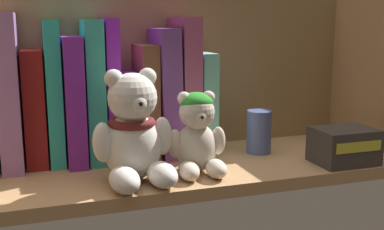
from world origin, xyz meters
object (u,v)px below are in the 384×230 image
at_px(book_9, 127,114).
at_px(book_12, 182,86).
at_px(book_11, 163,92).
at_px(small_product_box, 344,146).
at_px(book_7, 92,91).
at_px(teddy_bear_smaller, 197,135).
at_px(pillar_candle, 259,132).
at_px(book_4, 34,108).
at_px(book_13, 199,101).
at_px(book_6, 73,99).
at_px(teddy_bear_larger, 134,134).
at_px(book_8, 109,89).
at_px(book_3, 10,91).
at_px(book_10, 144,100).
at_px(book_5, 54,93).

distance_m(book_9, book_12, 0.11).
distance_m(book_11, small_product_box, 0.33).
bearing_deg(book_7, book_11, 0.00).
relative_size(teddy_bear_smaller, pillar_candle, 1.65).
xyz_separation_m(book_4, teddy_bear_smaller, (0.24, -0.13, -0.03)).
bearing_deg(book_13, book_11, 180.00).
distance_m(book_6, book_11, 0.16).
xyz_separation_m(book_9, teddy_bear_larger, (-0.02, -0.14, -0.00)).
relative_size(book_8, pillar_candle, 3.07).
height_order(book_12, book_13, book_12).
bearing_deg(book_3, book_8, 0.00).
distance_m(book_3, book_11, 0.26).
height_order(book_4, teddy_bear_smaller, book_4).
height_order(book_7, book_10, book_7).
height_order(book_13, teddy_bear_larger, book_13).
distance_m(book_3, book_10, 0.22).
bearing_deg(book_12, book_11, 180.00).
bearing_deg(book_4, pillar_candle, -8.95).
bearing_deg(book_3, book_13, 0.00).
xyz_separation_m(book_5, teddy_bear_larger, (0.11, -0.14, -0.05)).
distance_m(book_4, small_product_box, 0.52).
height_order(book_6, book_8, book_8).
xyz_separation_m(book_8, book_10, (0.06, 0.00, -0.02)).
relative_size(book_5, book_12, 0.98).
height_order(book_4, book_13, book_4).
height_order(book_12, pillar_candle, book_12).
distance_m(book_3, book_4, 0.05).
bearing_deg(book_4, book_12, 0.00).
bearing_deg(book_10, book_8, 180.00).
bearing_deg(teddy_bear_larger, small_product_box, -3.24).
height_order(teddy_bear_smaller, pillar_candle, teddy_bear_smaller).
relative_size(book_7, book_11, 1.06).
bearing_deg(book_10, book_12, 0.00).
bearing_deg(book_7, book_10, 0.00).
height_order(book_3, book_9, book_3).
height_order(book_6, teddy_bear_larger, book_6).
relative_size(teddy_bear_larger, teddy_bear_smaller, 1.30).
bearing_deg(book_13, pillar_candle, -32.83).
height_order(book_3, teddy_bear_larger, book_3).
bearing_deg(teddy_bear_larger, book_9, 83.72).
height_order(book_3, teddy_bear_smaller, book_3).
relative_size(book_4, book_6, 0.90).
relative_size(book_12, book_13, 1.34).
distance_m(book_8, pillar_candle, 0.28).
bearing_deg(book_10, book_9, 180.00).
height_order(book_11, pillar_candle, book_11).
relative_size(book_7, small_product_box, 2.39).
bearing_deg(book_11, teddy_bear_smaller, -81.89).
bearing_deg(book_8, book_9, 0.00).
relative_size(book_4, book_11, 0.85).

